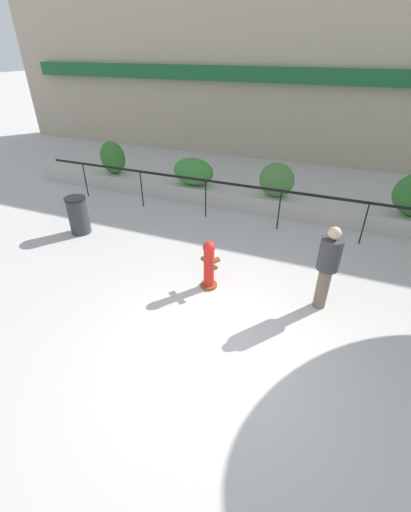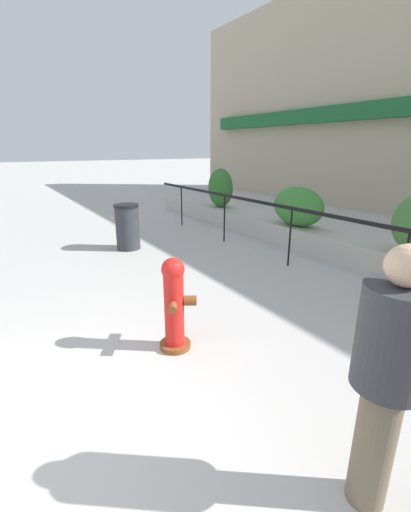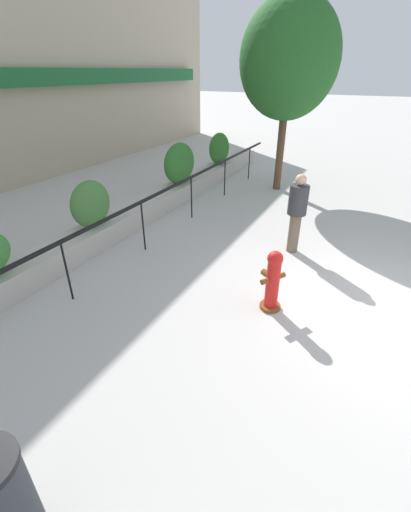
{
  "view_description": "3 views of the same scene",
  "coord_description": "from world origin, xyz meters",
  "px_view_note": "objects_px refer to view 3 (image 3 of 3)",
  "views": [
    {
      "loc": [
        1.35,
        -3.73,
        4.39
      ],
      "look_at": [
        -1.0,
        2.07,
        0.51
      ],
      "focal_mm": 24.0,
      "sensor_mm": 36.0,
      "label": 1
    },
    {
      "loc": [
        2.3,
        0.18,
        2.2
      ],
      "look_at": [
        -1.45,
        2.56,
        0.78
      ],
      "focal_mm": 24.0,
      "sensor_mm": 36.0,
      "label": 2
    },
    {
      "loc": [
        -5.46,
        0.54,
        3.56
      ],
      "look_at": [
        -0.74,
        2.99,
        0.66
      ],
      "focal_mm": 24.0,
      "sensor_mm": 36.0,
      "label": 3
    }
  ],
  "objects_px": {
    "fire_hydrant": "(273,280)",
    "pedestrian": "(297,209)",
    "hedge_bush_2": "(91,204)",
    "hedge_bush_4": "(219,148)",
    "hedge_bush_3": "(179,163)",
    "street_tree": "(289,60)"
  },
  "relations": [
    {
      "from": "fire_hydrant",
      "to": "pedestrian",
      "type": "xyz_separation_m",
      "value": [
        2.24,
        0.22,
        0.44
      ]
    },
    {
      "from": "hedge_bush_2",
      "to": "hedge_bush_4",
      "type": "relative_size",
      "value": 0.93
    },
    {
      "from": "fire_hydrant",
      "to": "pedestrian",
      "type": "relative_size",
      "value": 0.62
    },
    {
      "from": "hedge_bush_4",
      "to": "fire_hydrant",
      "type": "relative_size",
      "value": 1.01
    },
    {
      "from": "hedge_bush_4",
      "to": "fire_hydrant",
      "type": "xyz_separation_m",
      "value": [
        -6.96,
        -4.27,
        -0.5
      ]
    },
    {
      "from": "hedge_bush_3",
      "to": "hedge_bush_4",
      "type": "relative_size",
      "value": 1.24
    },
    {
      "from": "hedge_bush_3",
      "to": "fire_hydrant",
      "type": "bearing_deg",
      "value": -134.26
    },
    {
      "from": "hedge_bush_3",
      "to": "street_tree",
      "type": "height_order",
      "value": "street_tree"
    },
    {
      "from": "hedge_bush_4",
      "to": "street_tree",
      "type": "relative_size",
      "value": 0.2
    },
    {
      "from": "fire_hydrant",
      "to": "street_tree",
      "type": "relative_size",
      "value": 0.2
    },
    {
      "from": "hedge_bush_3",
      "to": "street_tree",
      "type": "distance_m",
      "value": 4.33
    },
    {
      "from": "street_tree",
      "to": "pedestrian",
      "type": "bearing_deg",
      "value": -158.83
    },
    {
      "from": "hedge_bush_2",
      "to": "hedge_bush_3",
      "type": "relative_size",
      "value": 0.75
    },
    {
      "from": "hedge_bush_3",
      "to": "fire_hydrant",
      "type": "distance_m",
      "value": 5.99
    },
    {
      "from": "hedge_bush_2",
      "to": "street_tree",
      "type": "relative_size",
      "value": 0.19
    },
    {
      "from": "hedge_bush_2",
      "to": "hedge_bush_4",
      "type": "distance_m",
      "value": 6.53
    },
    {
      "from": "hedge_bush_2",
      "to": "street_tree",
      "type": "height_order",
      "value": "street_tree"
    },
    {
      "from": "hedge_bush_4",
      "to": "pedestrian",
      "type": "relative_size",
      "value": 0.63
    },
    {
      "from": "fire_hydrant",
      "to": "hedge_bush_4",
      "type": "bearing_deg",
      "value": 31.52
    },
    {
      "from": "hedge_bush_4",
      "to": "street_tree",
      "type": "bearing_deg",
      "value": -100.14
    },
    {
      "from": "pedestrian",
      "to": "hedge_bush_4",
      "type": "bearing_deg",
      "value": 40.61
    },
    {
      "from": "fire_hydrant",
      "to": "street_tree",
      "type": "distance_m",
      "value": 7.55
    }
  ]
}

